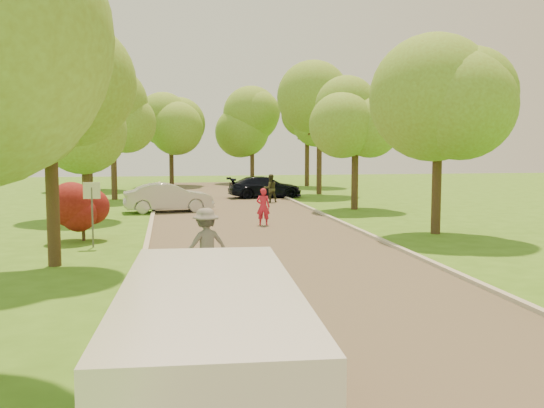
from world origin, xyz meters
TOP-DOWN VIEW (x-y plane):
  - ground at (0.00, 0.00)m, footprint 100.00×100.00m
  - road at (0.00, 8.00)m, footprint 8.00×60.00m
  - curb_left at (-4.05, 8.00)m, footprint 0.18×60.00m
  - curb_right at (4.05, 8.00)m, footprint 0.18×60.00m
  - street_sign at (-5.80, 4.00)m, footprint 0.55×0.06m
  - red_shrub at (-6.30, 5.50)m, footprint 1.70×1.70m
  - tree_l_mida at (-6.30, 1.00)m, footprint 4.71×4.60m
  - tree_l_midb at (-6.81, 12.00)m, footprint 4.30×4.20m
  - tree_l_far at (-6.39, 22.00)m, footprint 4.92×4.80m
  - tree_r_mida at (7.02, 5.00)m, footprint 5.13×5.00m
  - tree_r_midb at (6.60, 14.00)m, footprint 4.51×4.40m
  - tree_r_far at (7.23, 24.00)m, footprint 5.33×5.20m
  - tree_bg_a at (-8.78, 30.00)m, footprint 5.12×5.00m
  - tree_bg_b at (8.22, 32.00)m, footprint 5.12×5.00m
  - tree_bg_c at (-2.79, 34.00)m, footprint 4.92×4.80m
  - tree_bg_d at (4.22, 36.00)m, footprint 5.12×5.00m
  - minivan at (-2.88, -9.99)m, footprint 2.21×5.08m
  - silver_sedan at (-3.30, 14.35)m, footprint 4.60×2.04m
  - dark_sedan at (2.82, 21.65)m, footprint 4.90×2.37m
  - longboard at (-2.43, -2.17)m, footprint 0.51×0.95m
  - skateboarder at (-2.43, -2.17)m, footprint 1.29×0.97m
  - person_striped at (0.63, 8.41)m, footprint 0.66×0.52m
  - person_olive at (2.63, 18.37)m, footprint 0.89×0.74m

SIDE VIEW (x-z plane):
  - ground at x=0.00m, z-range 0.00..0.00m
  - road at x=0.00m, z-range 0.00..0.01m
  - curb_left at x=-4.05m, z-range 0.00..0.12m
  - curb_right at x=4.05m, z-range 0.00..0.12m
  - longboard at x=-2.43m, z-range 0.05..0.15m
  - dark_sedan at x=2.82m, z-range 0.00..1.38m
  - silver_sedan at x=-3.30m, z-range 0.00..1.47m
  - person_striped at x=0.63m, z-range 0.00..1.59m
  - person_olive at x=2.63m, z-range 0.00..1.67m
  - minivan at x=-2.88m, z-range 0.05..1.91m
  - skateboarder at x=-2.43m, z-range 0.12..1.90m
  - red_shrub at x=-6.30m, z-range 0.12..2.07m
  - street_sign at x=-5.80m, z-range 0.48..2.65m
  - tree_l_midb at x=-6.81m, z-range 1.28..7.89m
  - tree_r_midb at x=6.60m, z-range 1.38..8.38m
  - tree_bg_c at x=-2.79m, z-range 1.35..8.69m
  - tree_l_mida at x=-6.30m, z-range 1.48..8.87m
  - tree_bg_a at x=-8.78m, z-range 1.45..9.18m
  - tree_bg_d at x=4.22m, z-range 1.45..9.18m
  - tree_l_far at x=-6.39m, z-range 1.57..9.36m
  - tree_r_mida at x=7.02m, z-range 1.56..9.51m
  - tree_bg_b at x=8.22m, z-range 1.56..9.51m
  - tree_r_far at x=7.23m, z-range 1.66..10.00m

